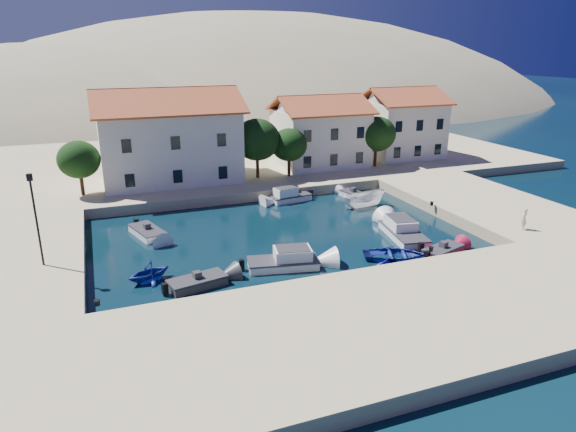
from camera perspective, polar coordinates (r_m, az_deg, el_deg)
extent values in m
plane|color=black|center=(33.68, 5.05, -7.84)|extent=(400.00, 400.00, 0.00)
cube|color=#CEBD8D|center=(28.83, 10.36, -11.81)|extent=(52.00, 12.00, 1.00)
cube|color=#CEBD8D|center=(52.27, 20.77, 1.27)|extent=(11.00, 20.00, 1.00)
cube|color=#CEBD8D|center=(40.13, -27.35, -4.72)|extent=(8.00, 20.00, 1.00)
cube|color=#CEBD8D|center=(68.39, -7.37, 6.18)|extent=(80.00, 36.00, 1.00)
ellipsoid|color=#978E66|center=(141.46, -18.83, 3.20)|extent=(198.00, 126.00, 72.00)
ellipsoid|color=#978E66|center=(169.12, -3.63, 4.81)|extent=(220.00, 176.00, 99.00)
cube|color=silver|center=(56.47, -13.05, 7.66)|extent=(14.00, 9.00, 7.50)
pyramid|color=#9D4023|center=(55.80, -13.42, 12.55)|extent=(14.70, 9.45, 2.20)
cube|color=silver|center=(62.47, 3.55, 8.64)|extent=(10.00, 8.00, 6.50)
pyramid|color=#9D4023|center=(61.90, 3.63, 12.43)|extent=(10.50, 8.40, 1.80)
cube|color=silver|center=(69.03, 12.45, 9.40)|extent=(9.00, 8.00, 7.00)
pyramid|color=#9D4023|center=(68.51, 12.71, 13.03)|extent=(9.45, 8.40, 1.80)
cylinder|color=#382314|center=(53.58, -21.94, 3.48)|extent=(0.36, 0.36, 2.50)
ellipsoid|color=black|center=(53.10, -22.23, 5.82)|extent=(4.00, 4.00, 3.60)
cylinder|color=#382314|center=(56.44, -3.41, 5.77)|extent=(0.36, 0.36, 3.00)
ellipsoid|color=black|center=(55.91, -3.46, 8.47)|extent=(5.00, 5.00, 4.50)
cylinder|color=#382314|center=(57.16, 0.11, 5.70)|extent=(0.36, 0.36, 2.50)
ellipsoid|color=black|center=(56.70, 0.11, 7.92)|extent=(4.00, 4.00, 3.60)
cylinder|color=#382314|center=(62.93, 9.67, 6.75)|extent=(0.36, 0.36, 2.75)
ellipsoid|color=black|center=(62.48, 9.79, 8.97)|extent=(4.60, 4.60, 4.14)
cylinder|color=black|center=(36.92, -26.14, -0.63)|extent=(0.14, 0.14, 6.00)
cube|color=black|center=(36.15, -26.80, 3.87)|extent=(0.35, 0.25, 0.45)
cylinder|color=black|center=(31.07, -20.43, -9.04)|extent=(0.36, 0.36, 0.30)
cylinder|color=black|center=(37.74, 15.60, -3.59)|extent=(0.36, 0.36, 0.30)
cylinder|color=black|center=(48.52, 15.68, 1.32)|extent=(0.36, 0.36, 0.30)
cube|color=#333237|center=(33.99, -10.02, -7.35)|extent=(3.92, 2.38, 0.90)
cube|color=#333237|center=(33.85, -10.05, -6.84)|extent=(4.01, 2.43, 0.10)
cube|color=#333237|center=(33.75, -10.07, -6.50)|extent=(0.60, 0.60, 0.50)
cube|color=white|center=(36.22, -0.55, -5.37)|extent=(5.15, 2.96, 0.90)
cube|color=#333237|center=(36.09, -0.55, -4.89)|extent=(5.27, 3.02, 0.10)
cube|color=white|center=(35.94, -0.55, -4.35)|extent=(2.85, 2.22, 0.90)
imported|color=navy|center=(38.50, 11.75, -4.69)|extent=(5.44, 4.72, 0.94)
cube|color=maroon|center=(40.02, 16.82, -3.82)|extent=(3.60, 2.44, 0.90)
cube|color=#333237|center=(39.90, 16.86, -3.38)|extent=(3.68, 2.50, 0.10)
cube|color=#333237|center=(39.82, 16.89, -3.09)|extent=(0.63, 0.63, 0.50)
cube|color=white|center=(42.77, 12.71, -2.01)|extent=(3.20, 5.84, 0.90)
cube|color=#333237|center=(42.66, 12.74, -1.60)|extent=(3.26, 5.98, 0.10)
cube|color=white|center=(42.53, 12.78, -1.13)|extent=(2.40, 3.22, 0.90)
imported|color=white|center=(50.16, 8.41, 1.01)|extent=(4.53, 1.83, 1.73)
cube|color=white|center=(53.05, 7.24, 2.31)|extent=(2.03, 3.15, 0.90)
cube|color=#333237|center=(52.96, 7.25, 2.65)|extent=(2.08, 3.23, 0.10)
cube|color=#333237|center=(52.90, 7.26, 2.88)|extent=(0.61, 0.61, 0.50)
imported|color=navy|center=(35.59, -15.14, -6.95)|extent=(3.65, 3.43, 1.54)
cube|color=white|center=(43.66, -15.35, -1.80)|extent=(2.78, 4.27, 0.90)
cube|color=#333237|center=(43.55, -15.38, -1.39)|extent=(2.84, 4.36, 0.10)
cube|color=#333237|center=(43.48, -15.41, -1.12)|extent=(0.62, 0.62, 0.50)
cube|color=white|center=(51.50, 0.28, 1.96)|extent=(4.26, 2.33, 0.90)
cube|color=#333237|center=(51.41, 0.28, 2.32)|extent=(4.36, 2.38, 0.10)
cube|color=white|center=(51.31, 0.28, 2.71)|extent=(2.34, 1.77, 0.90)
imported|color=beige|center=(44.49, 24.74, -0.31)|extent=(0.75, 0.68, 1.71)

